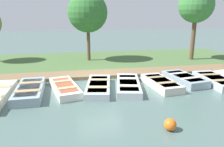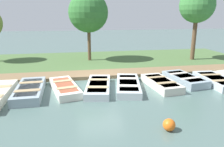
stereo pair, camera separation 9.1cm
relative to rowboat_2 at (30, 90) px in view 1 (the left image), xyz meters
name	(u,v)px [view 1 (the left image)]	position (x,y,z in m)	size (l,w,h in m)	color
ground_plane	(100,83)	(-1.21, 3.42, -0.21)	(80.00, 80.00, 0.00)	#4C6660
shore_bank	(91,62)	(-6.21, 3.42, -0.11)	(8.00, 24.00, 0.19)	#476638
dock_walkway	(97,74)	(-2.58, 3.42, -0.11)	(1.54, 20.71, 0.20)	brown
rowboat_2	(30,90)	(0.00, 0.00, 0.00)	(3.18, 1.26, 0.42)	#8C9EA8
rowboat_3	(65,88)	(-0.17, 1.58, -0.02)	(3.09, 1.68, 0.37)	silver
rowboat_4	(98,86)	(-0.07, 3.20, -0.03)	(3.27, 1.64, 0.36)	#B2BCC1
rowboat_5	(128,85)	(-0.02, 4.69, -0.03)	(3.39, 1.77, 0.35)	#B2BCC1
rowboat_6	(161,83)	(0.06, 6.40, -0.01)	(2.79, 1.35, 0.40)	beige
rowboat_7	(184,79)	(-0.37, 7.92, 0.00)	(2.78, 1.61, 0.42)	#8C9EA8
rowboat_8	(216,80)	(0.14, 9.47, -0.01)	(2.93, 1.32, 0.39)	#B2BCC1
buoy	(170,125)	(4.21, 4.96, -0.01)	(0.40, 0.40, 0.40)	orange
park_tree_left	(88,13)	(-6.46, 3.28, 3.50)	(2.90, 2.90, 5.17)	brown
park_tree_center	(196,6)	(-5.33, 11.19, 3.99)	(2.58, 2.58, 5.53)	brown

